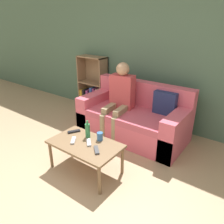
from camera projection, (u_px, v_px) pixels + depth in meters
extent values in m
plane|color=tan|center=(29.00, 209.00, 2.31)|extent=(22.00, 22.00, 0.00)
cube|color=#4C6B56|center=(153.00, 53.00, 3.78)|extent=(12.00, 0.06, 2.60)
cube|color=#DB5B70|center=(132.00, 126.00, 3.69)|extent=(1.76, 0.87, 0.36)
cube|color=#C95467|center=(130.00, 115.00, 3.53)|extent=(1.32, 0.69, 0.10)
cube|color=#DB5B70|center=(144.00, 93.00, 3.75)|extent=(1.76, 0.18, 0.42)
cube|color=#DB5B70|center=(97.00, 109.00, 4.05)|extent=(0.22, 0.87, 0.62)
cube|color=#DB5B70|center=(177.00, 132.00, 3.22)|extent=(0.22, 0.87, 0.62)
cube|color=navy|center=(165.00, 103.00, 3.40)|extent=(0.36, 0.12, 0.36)
cube|color=#8E7051|center=(82.00, 82.00, 4.79)|extent=(0.02, 0.28, 1.15)
cube|color=#8E7051|center=(104.00, 86.00, 4.46)|extent=(0.02, 0.28, 1.15)
cube|color=#8E7051|center=(97.00, 83.00, 4.72)|extent=(0.63, 0.02, 1.15)
cube|color=#8E7051|center=(94.00, 109.00, 4.85)|extent=(0.63, 0.28, 0.02)
cube|color=#8E7051|center=(93.00, 83.00, 4.61)|extent=(0.58, 0.28, 0.02)
cube|color=#8E7051|center=(92.00, 57.00, 4.40)|extent=(0.63, 0.28, 0.02)
cube|color=gold|center=(84.00, 97.00, 4.90)|extent=(0.07, 0.23, 0.40)
cube|color=#232328|center=(86.00, 98.00, 4.86)|extent=(0.04, 0.20, 0.42)
cube|color=#232328|center=(88.00, 100.00, 4.85)|extent=(0.05, 0.23, 0.32)
cube|color=#993D84|center=(90.00, 99.00, 4.80)|extent=(0.05, 0.22, 0.41)
cube|color=#2D7A4C|center=(92.00, 100.00, 4.77)|extent=(0.05, 0.17, 0.36)
cube|color=#33519E|center=(94.00, 98.00, 4.72)|extent=(0.06, 0.22, 0.49)
cube|color=#993D84|center=(96.00, 99.00, 4.69)|extent=(0.04, 0.19, 0.49)
cube|color=#2D7A4C|center=(98.00, 101.00, 4.68)|extent=(0.04, 0.22, 0.40)
cube|color=beige|center=(100.00, 100.00, 4.63)|extent=(0.06, 0.20, 0.49)
cube|color=beige|center=(102.00, 103.00, 4.62)|extent=(0.04, 0.17, 0.37)
cylinder|color=brown|center=(51.00, 155.00, 2.89)|extent=(0.04, 0.04, 0.38)
cylinder|color=brown|center=(99.00, 180.00, 2.43)|extent=(0.04, 0.04, 0.38)
cylinder|color=brown|center=(76.00, 141.00, 3.23)|extent=(0.04, 0.04, 0.38)
cylinder|color=brown|center=(122.00, 161.00, 2.78)|extent=(0.04, 0.04, 0.38)
cube|color=brown|center=(85.00, 144.00, 2.75)|extent=(0.91, 0.54, 0.03)
cylinder|color=#9E8966|center=(103.00, 128.00, 3.51)|extent=(0.10, 0.10, 0.46)
cylinder|color=#9E8966|center=(114.00, 131.00, 3.41)|extent=(0.10, 0.10, 0.46)
cube|color=#9E8966|center=(110.00, 108.00, 3.58)|extent=(0.14, 0.39, 0.09)
cube|color=#9E8966|center=(121.00, 110.00, 3.48)|extent=(0.14, 0.39, 0.09)
cube|color=#C6474C|center=(122.00, 91.00, 3.62)|extent=(0.41, 0.24, 0.56)
sphere|color=tan|center=(123.00, 69.00, 3.48)|extent=(0.21, 0.21, 0.21)
cylinder|color=#3D70B2|center=(100.00, 136.00, 2.79)|extent=(0.08, 0.08, 0.11)
cube|color=#B7B7BC|center=(73.00, 140.00, 2.78)|extent=(0.14, 0.17, 0.02)
cube|color=#47474C|center=(97.00, 150.00, 2.58)|extent=(0.16, 0.15, 0.02)
cube|color=black|center=(74.00, 131.00, 3.00)|extent=(0.13, 0.17, 0.02)
cube|color=#B7B7BC|center=(89.00, 142.00, 2.74)|extent=(0.16, 0.15, 0.02)
cylinder|color=#33844C|center=(88.00, 131.00, 2.85)|extent=(0.06, 0.06, 0.19)
cylinder|color=#33844C|center=(87.00, 122.00, 2.80)|extent=(0.03, 0.03, 0.05)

